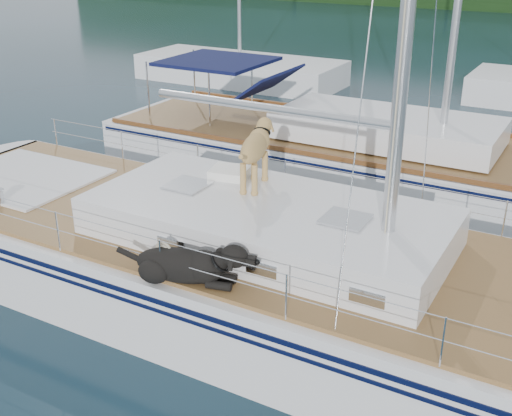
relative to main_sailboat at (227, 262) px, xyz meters
The scene contains 4 objects.
ground 0.69m from the main_sailboat, behind, with size 120.00×120.00×0.00m, color black.
main_sailboat is the anchor object (origin of this frame).
neighbor_sailboat 5.84m from the main_sailboat, 95.21° to the left, with size 11.00×3.50×13.30m.
bg_boat_west 16.18m from the main_sailboat, 120.03° to the left, with size 8.00×3.00×11.65m.
Camera 1 is at (4.82, -7.47, 5.39)m, focal length 45.00 mm.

